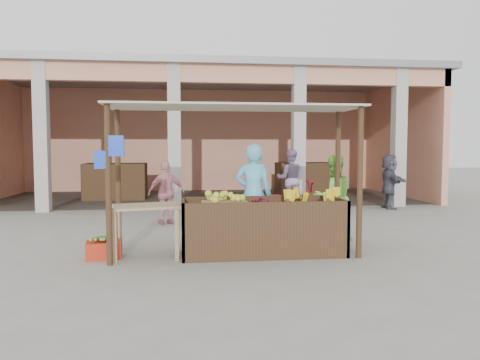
{
  "coord_description": "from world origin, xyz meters",
  "views": [
    {
      "loc": [
        -0.77,
        -7.39,
        1.73
      ],
      "look_at": [
        0.28,
        1.2,
        1.12
      ],
      "focal_mm": 35.0,
      "sensor_mm": 36.0,
      "label": 1
    }
  ],
  "objects": [
    {
      "name": "ground",
      "position": [
        0.0,
        0.0,
        0.0
      ],
      "size": [
        60.0,
        60.0,
        0.0
      ],
      "primitive_type": "plane",
      "color": "gray",
      "rests_on": "ground"
    },
    {
      "name": "banana_heap",
      "position": [
        1.3,
        -0.04,
        0.9
      ],
      "size": [
        1.12,
        0.61,
        0.2
      ],
      "primitive_type": null,
      "color": "yellow",
      "rests_on": "fruit_stall"
    },
    {
      "name": "market_building",
      "position": [
        0.05,
        8.93,
        2.7
      ],
      "size": [
        14.4,
        6.4,
        4.2
      ],
      "color": "#E19476",
      "rests_on": "ground"
    },
    {
      "name": "shopper_b",
      "position": [
        -1.15,
        3.22,
        0.76
      ],
      "size": [
        1.0,
        0.73,
        1.52
      ],
      "primitive_type": "imported",
      "rotation": [
        0.0,
        0.0,
        3.45
      ],
      "color": "pink",
      "rests_on": "ground"
    },
    {
      "name": "stall_awning",
      "position": [
        -0.01,
        0.06,
        1.98
      ],
      "size": [
        4.09,
        1.35,
        2.39
      ],
      "color": "#4A311D",
      "rests_on": "ground"
    },
    {
      "name": "red_crate",
      "position": [
        -2.02,
        0.0,
        0.13
      ],
      "size": [
        0.56,
        0.44,
        0.27
      ],
      "primitive_type": "cube",
      "rotation": [
        0.0,
        0.0,
        0.14
      ],
      "color": "red",
      "rests_on": "ground"
    },
    {
      "name": "produce_sacks",
      "position": [
        2.84,
        5.48,
        0.29
      ],
      "size": [
        0.78,
        0.73,
        0.59
      ],
      "color": "maroon",
      "rests_on": "ground"
    },
    {
      "name": "fruit_stall",
      "position": [
        0.5,
        0.0,
        0.4
      ],
      "size": [
        2.6,
        0.95,
        0.8
      ],
      "primitive_type": "cube",
      "color": "#4A311D",
      "rests_on": "ground"
    },
    {
      "name": "melon_tray",
      "position": [
        -0.11,
        -0.03,
        0.89
      ],
      "size": [
        0.73,
        0.64,
        0.2
      ],
      "color": "#A07752",
      "rests_on": "fruit_stall"
    },
    {
      "name": "shopper_d",
      "position": [
        4.99,
        5.1,
        0.81
      ],
      "size": [
        0.76,
        1.55,
        1.62
      ],
      "primitive_type": "imported",
      "rotation": [
        0.0,
        0.0,
        1.47
      ],
      "color": "#444650",
      "rests_on": "ground"
    },
    {
      "name": "vendor_blue",
      "position": [
        0.47,
        0.81,
        0.96
      ],
      "size": [
        0.82,
        0.68,
        1.91
      ],
      "primitive_type": "imported",
      "rotation": [
        0.0,
        0.0,
        2.9
      ],
      "color": "#5FCBF1",
      "rests_on": "ground"
    },
    {
      "name": "side_table",
      "position": [
        -1.33,
        -0.0,
        0.69
      ],
      "size": [
        1.16,
        0.91,
        0.83
      ],
      "rotation": [
        0.0,
        0.0,
        0.25
      ],
      "color": "tan",
      "rests_on": "ground"
    },
    {
      "name": "plantain_bundle",
      "position": [
        -2.02,
        0.0,
        0.31
      ],
      "size": [
        0.39,
        0.27,
        0.08
      ],
      "primitive_type": null,
      "color": "#5C9436",
      "rests_on": "red_crate"
    },
    {
      "name": "papaya_pile",
      "position": [
        -1.33,
        -0.0,
        0.94
      ],
      "size": [
        0.75,
        0.43,
        0.21
      ],
      "primitive_type": null,
      "color": "#50852B",
      "rests_on": "side_table"
    },
    {
      "name": "shopper_f",
      "position": [
        2.27,
        5.58,
        0.92
      ],
      "size": [
        1.0,
        0.73,
        1.83
      ],
      "primitive_type": "imported",
      "rotation": [
        0.0,
        0.0,
        2.88
      ],
      "color": "#9378A2",
      "rests_on": "ground"
    },
    {
      "name": "vendor_green",
      "position": [
        2.0,
        0.96,
        0.84
      ],
      "size": [
        0.86,
        0.56,
        1.68
      ],
      "primitive_type": "imported",
      "rotation": [
        0.0,
        0.0,
        3.26
      ],
      "color": "#89D94F",
      "rests_on": "ground"
    },
    {
      "name": "berry_heap",
      "position": [
        0.46,
        0.03,
        0.87
      ],
      "size": [
        0.46,
        0.38,
        0.15
      ],
      "primitive_type": "ellipsoid",
      "color": "maroon",
      "rests_on": "fruit_stall"
    },
    {
      "name": "motorcycle",
      "position": [
        1.33,
        2.07,
        0.54
      ],
      "size": [
        0.77,
        2.1,
        1.08
      ],
      "primitive_type": "imported",
      "rotation": [
        0.0,
        0.0,
        1.54
      ],
      "color": "maroon",
      "rests_on": "ground"
    }
  ]
}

